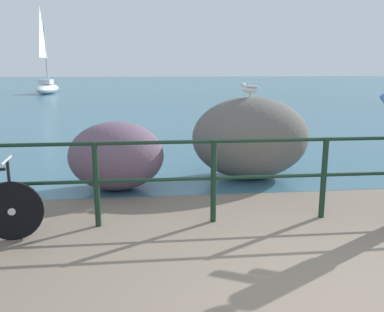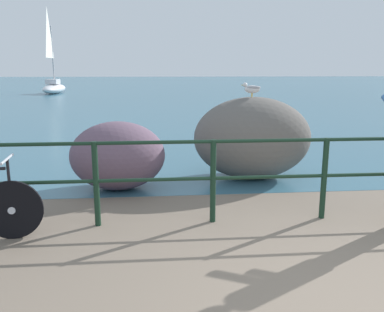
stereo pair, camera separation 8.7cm
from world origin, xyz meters
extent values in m
cube|color=#756656|center=(0.00, 20.00, -0.05)|extent=(120.00, 120.00, 0.10)
cube|color=#38667A|center=(0.00, 48.10, 0.00)|extent=(120.00, 90.00, 0.01)
cylinder|color=black|center=(-2.08, 2.04, 0.51)|extent=(0.07, 0.07, 1.02)
cylinder|color=black|center=(-0.69, 2.04, 0.51)|extent=(0.07, 0.07, 1.02)
cylinder|color=black|center=(0.69, 2.04, 0.51)|extent=(0.07, 0.07, 1.02)
cylinder|color=black|center=(0.00, 2.04, 1.00)|extent=(9.70, 0.04, 0.04)
cylinder|color=black|center=(0.00, 2.04, 0.55)|extent=(9.70, 0.04, 0.04)
cylinder|color=black|center=(-2.95, 1.74, 0.33)|extent=(0.66, 0.10, 0.66)
cylinder|color=#B7BCC6|center=(-2.95, 1.74, 0.33)|extent=(0.08, 0.06, 0.08)
cylinder|color=black|center=(-2.95, 1.74, 0.62)|extent=(0.03, 0.03, 0.57)
cylinder|color=#B7BCC6|center=(-2.95, 1.74, 0.90)|extent=(0.07, 0.48, 0.03)
ellipsoid|color=#605B56|center=(0.26, 4.02, 0.69)|extent=(1.99, 1.44, 1.38)
ellipsoid|color=#664E60|center=(-1.96, 3.55, 0.53)|extent=(1.46, 1.16, 1.06)
cylinder|color=gold|center=(0.22, 3.98, 1.41)|extent=(0.01, 0.01, 0.06)
cylinder|color=gold|center=(0.24, 4.02, 1.41)|extent=(0.01, 0.01, 0.06)
ellipsoid|color=white|center=(0.23, 4.00, 1.51)|extent=(0.28, 0.22, 0.13)
ellipsoid|color=#9E9EA3|center=(0.24, 3.99, 1.54)|extent=(0.27, 0.22, 0.06)
sphere|color=white|center=(0.12, 4.06, 1.58)|extent=(0.08, 0.08, 0.08)
cone|color=gold|center=(0.08, 4.08, 1.57)|extent=(0.06, 0.04, 0.02)
ellipsoid|color=white|center=(-8.92, 28.88, 0.36)|extent=(1.35, 4.41, 0.70)
cube|color=silver|center=(-8.92, 28.58, 0.89)|extent=(0.81, 1.31, 0.36)
cylinder|color=#B2B2B7|center=(-8.91, 29.08, 2.81)|extent=(0.10, 0.10, 4.20)
pyramid|color=white|center=(-8.92, 28.33, 4.38)|extent=(0.08, 1.60, 3.57)
camera|label=1|loc=(-1.45, -2.59, 1.84)|focal=37.72mm
camera|label=2|loc=(-1.37, -2.60, 1.84)|focal=37.72mm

